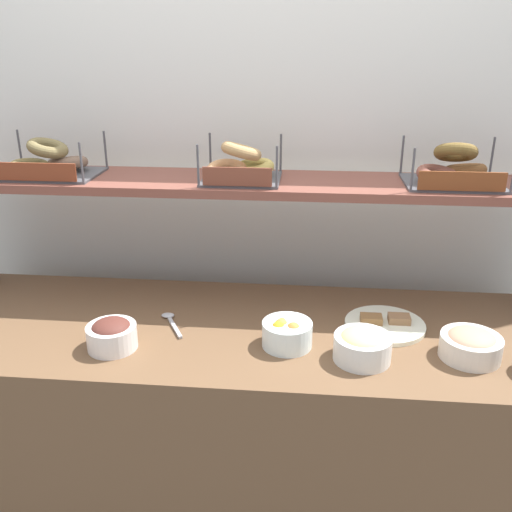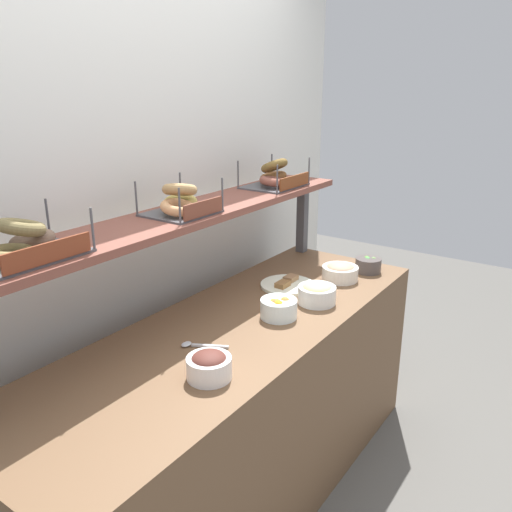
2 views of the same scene
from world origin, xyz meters
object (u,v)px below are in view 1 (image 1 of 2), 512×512
Objects in this scene: bagel_basket_sesame at (241,166)px; bagel_basket_cinnamon_raisin at (453,170)px; serving_plate_white at (385,324)px; bowl_chocolate_spread at (112,334)px; serving_spoon_near_plate at (171,321)px; bowl_lox_spread at (471,344)px; bowl_egg_salad at (362,345)px; bagel_basket_poppy at (49,163)px; bowl_fruit_salad at (287,333)px.

bagel_basket_cinnamon_raisin is at bearing 0.47° from bagel_basket_sesame.
bowl_chocolate_spread is at bearing -165.84° from serving_plate_white.
serving_spoon_near_plate is at bearing -130.47° from bagel_basket_sesame.
serving_plate_white is (-0.23, 0.17, -0.03)m from bowl_lox_spread.
bagel_basket_cinnamon_raisin reaches higher than serving_spoon_near_plate.
serving_plate_white is at bearing 66.26° from bowl_egg_salad.
serving_spoon_near_plate is at bearing 172.18° from bowl_lox_spread.
bagel_basket_sesame is at bearing 49.53° from serving_spoon_near_plate.
bowl_lox_spread is 0.53× the size of bagel_basket_poppy.
bowl_lox_spread is at bearing -27.33° from bagel_basket_sesame.
serving_spoon_near_plate is at bearing -164.60° from bagel_basket_cinnamon_raisin.
bagel_basket_cinnamon_raisin is at bearing 22.09° from bowl_chocolate_spread.
bagel_basket_sesame reaches higher than serving_plate_white.
serving_spoon_near_plate is 0.47× the size of bagel_basket_poppy.
bowl_fruit_salad is at bearing -145.17° from bagel_basket_cinnamon_raisin.
bowl_egg_salad reaches higher than serving_spoon_near_plate.
bowl_egg_salad is at bearing -113.74° from serving_plate_white.
bowl_lox_spread is at bearing -7.82° from serving_spoon_near_plate.
bowl_lox_spread is (0.54, -0.02, 0.00)m from bowl_fruit_salad.
serving_plate_white is at bearing -10.21° from bagel_basket_poppy.
bowl_fruit_salad reaches higher than bowl_lox_spread.
serving_spoon_near_plate is (-0.93, 0.13, -0.04)m from bowl_lox_spread.
bagel_basket_cinnamon_raisin is (0.70, 0.01, 0.00)m from bagel_basket_sesame.
bowl_lox_spread reaches higher than serving_plate_white.
bagel_basket_sesame reaches higher than serving_spoon_near_plate.
serving_spoon_near_plate is 0.57m from bagel_basket_sesame.
bowl_egg_salad is 0.54× the size of bagel_basket_cinnamon_raisin.
bowl_fruit_salad is 0.86× the size of bowl_lox_spread.
serving_plate_white is 0.56m from bagel_basket_cinnamon_raisin.
bagel_basket_cinnamon_raisin is (0.91, 0.25, 0.47)m from serving_spoon_near_plate.
bowl_egg_salad is 0.23m from serving_plate_white.
bowl_egg_salad is 0.67m from bagel_basket_cinnamon_raisin.
bagel_basket_cinnamon_raisin reaches higher than bowl_egg_salad.
bagel_basket_cinnamon_raisin is at bearing 54.70° from bowl_egg_salad.
bowl_fruit_salad is 0.54m from bowl_lox_spread.
serving_spoon_near_plate is (-0.39, 0.11, -0.04)m from bowl_fruit_salad.
bagel_basket_poppy is 1.07× the size of bagel_basket_cinnamon_raisin.
bowl_chocolate_spread is (-1.07, -0.05, 0.00)m from bowl_lox_spread.
bowl_fruit_salad is 0.53m from bowl_chocolate_spread.
serving_spoon_near_plate is at bearing 163.90° from bowl_fruit_salad.
bowl_egg_salad is 1.24m from bagel_basket_poppy.
serving_plate_white is (0.85, 0.21, -0.04)m from bowl_chocolate_spread.
bagel_basket_cinnamon_raisin reaches higher than bagel_basket_poppy.
bagel_basket_poppy is at bearing 157.18° from bowl_fruit_salad.
bowl_fruit_salad is 0.57× the size of bagel_basket_sesame.
bowl_egg_salad is at bearing -172.41° from bowl_lox_spread.
bowl_chocolate_spread reaches higher than serving_plate_white.
bowl_chocolate_spread is 0.95× the size of serving_spoon_near_plate.
serving_plate_white is 1.63× the size of serving_spoon_near_plate.
bagel_basket_poppy reaches higher than bowl_fruit_salad.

